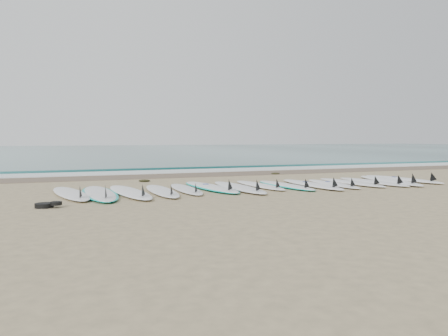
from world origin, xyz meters
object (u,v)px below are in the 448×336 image
object	(u,v)px
surfboard_14	(404,179)
leash_coil	(47,205)
surfboard_0	(71,193)
surfboard_7	(261,185)

from	to	relation	value
surfboard_14	leash_coil	world-z (taller)	surfboard_14
surfboard_0	surfboard_14	xyz separation A→B (m)	(8.99, 0.07, 0.00)
surfboard_0	surfboard_14	distance (m)	8.99
surfboard_0	leash_coil	size ratio (longest dim) A/B	5.99
surfboard_7	surfboard_14	bearing A→B (deg)	-4.31
surfboard_14	surfboard_7	bearing A→B (deg)	172.89
surfboard_0	leash_coil	bearing A→B (deg)	-115.89
leash_coil	surfboard_7	bearing A→B (deg)	17.93
surfboard_7	leash_coil	xyz separation A→B (m)	(-4.92, -1.59, -0.00)
surfboard_0	surfboard_7	bearing A→B (deg)	-8.33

